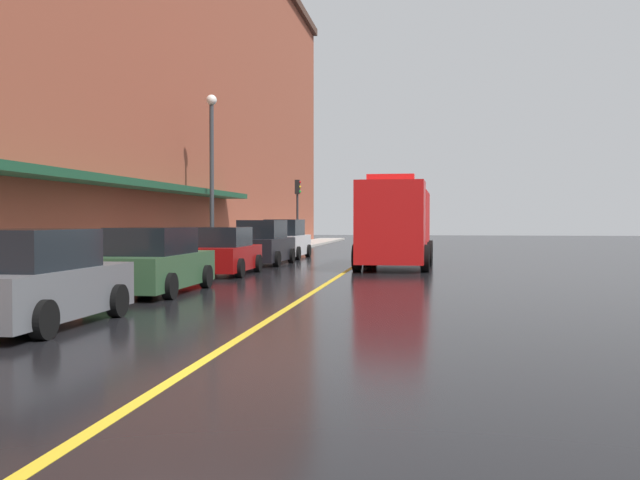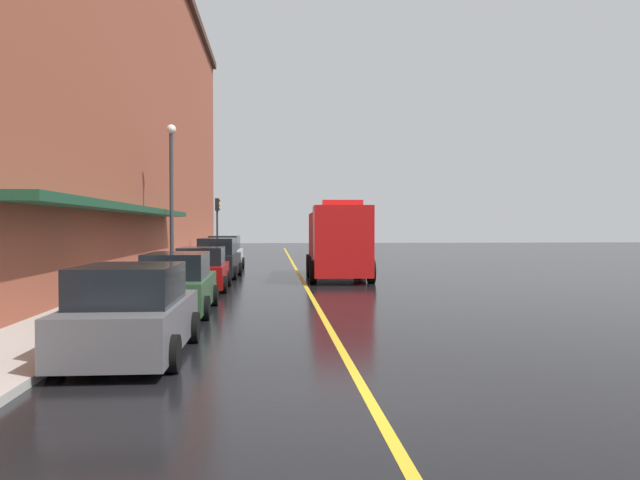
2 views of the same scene
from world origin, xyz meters
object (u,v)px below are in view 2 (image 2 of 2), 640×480
Objects in this scene: parking_meter_1 at (187,255)px; street_lamp_left at (171,183)px; parking_meter_0 at (184,257)px; parked_car_2 at (202,270)px; parked_car_3 at (218,259)px; traffic_light_near at (217,216)px; parked_car_1 at (178,285)px; parked_car_0 at (131,314)px; parked_car_4 at (225,254)px; fire_truck at (337,242)px.

parking_meter_1 is 0.19× the size of street_lamp_left.
parking_meter_0 is at bearing -90.00° from parking_meter_1.
parked_car_3 is at bearing -1.89° from parked_car_2.
traffic_light_near is at bearing 2.74° from parked_car_2.
parked_car_1 reaches higher than parked_car_2.
parked_car_4 is at bearing 0.10° from parked_car_0.
parked_car_3 is 0.99× the size of traffic_light_near.
street_lamp_left is at bearing 20.45° from parked_car_2.
parked_car_2 is 0.98× the size of traffic_light_near.
parked_car_3 is 0.61× the size of street_lamp_left.
parked_car_4 is 6.95m from street_lamp_left.
parking_meter_1 is at bearing 12.39° from parked_car_2.
street_lamp_left is at bearing 6.73° from parked_car_0.
fire_truck is at bearing -5.53° from parking_meter_1.
parked_car_4 reaches higher than parked_car_2.
parked_car_4 is 5.12m from parking_meter_1.
parked_car_2 is 5.87m from parking_meter_1.
fire_truck is at bearing -66.58° from traffic_light_near.
parked_car_1 is 27.55m from traffic_light_near.
parked_car_2 is at bearing -178.95° from parked_car_3.
parked_car_4 is 3.32× the size of parking_meter_0.
street_lamp_left is at bearing -129.48° from parking_meter_1.
parked_car_4 is at bearing 74.24° from parking_meter_1.
parked_car_0 is at bearing -16.63° from fire_truck.
parked_car_0 is 17.77m from parked_car_3.
fire_truck is at bearing -49.38° from parked_car_2.
fire_truck is 8.12m from street_lamp_left.
fire_truck is at bearing -18.17° from parked_car_0.
fire_truck is at bearing -27.52° from parked_car_1.
parked_car_4 is at bearing -1.02° from parked_car_2.
street_lamp_left is 1.61× the size of traffic_light_near.
parking_meter_1 is 3.47m from street_lamp_left.
parking_meter_1 is at bearing 4.55° from parked_car_0.
parked_car_2 is 10.64m from parked_car_4.
traffic_light_near reaches higher than parked_car_4.
parked_car_3 is at bearing -84.91° from traffic_light_near.
parked_car_1 is 12.04m from parking_meter_1.
traffic_light_near is at bearing -154.93° from fire_truck.
parked_car_2 is 7.67m from fire_truck.
parked_car_1 is at bearing -87.30° from traffic_light_near.
parked_car_3 is at bearing 34.97° from parking_meter_0.
parked_car_0 is 0.56× the size of fire_truck.
parked_car_1 is at bearing -25.13° from fire_truck.
parked_car_0 is 0.63× the size of street_lamp_left.
parked_car_4 reaches higher than parked_car_0.
parking_meter_0 is 16.66m from traffic_light_near.
fire_truck is at bearing -94.06° from parked_car_3.
parked_car_2 is 0.99× the size of parked_car_3.
parking_meter_1 is (-1.44, 0.06, 0.19)m from parked_car_3.
street_lamp_left reaches higher than parked_car_0.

